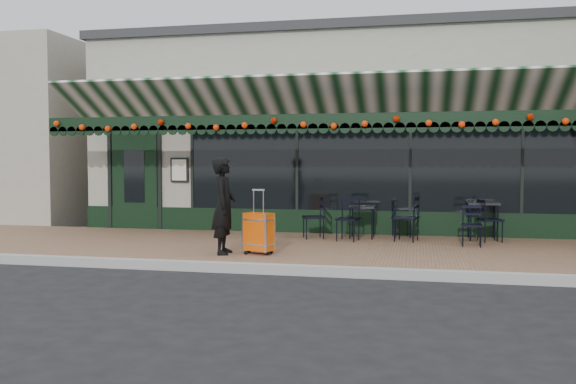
% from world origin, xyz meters
% --- Properties ---
extents(ground, '(80.00, 80.00, 0.00)m').
position_xyz_m(ground, '(0.00, 0.00, 0.00)').
color(ground, black).
rests_on(ground, ground).
extents(sidewalk, '(18.00, 4.00, 0.15)m').
position_xyz_m(sidewalk, '(0.00, 2.00, 0.07)').
color(sidewalk, brown).
rests_on(sidewalk, ground).
extents(curb, '(18.00, 0.16, 0.15)m').
position_xyz_m(curb, '(0.00, -0.08, 0.07)').
color(curb, '#9E9E99').
rests_on(curb, ground).
extents(restaurant_building, '(12.00, 9.60, 4.50)m').
position_xyz_m(restaurant_building, '(0.00, 7.84, 2.27)').
color(restaurant_building, gray).
rests_on(restaurant_building, ground).
extents(woman, '(0.47, 0.64, 1.62)m').
position_xyz_m(woman, '(-1.61, 0.74, 0.96)').
color(woman, black).
rests_on(woman, sidewalk).
extents(suitcase, '(0.53, 0.41, 1.08)m').
position_xyz_m(suitcase, '(-1.04, 0.84, 0.51)').
color(suitcase, '#E54E07').
rests_on(suitcase, sidewalk).
extents(cafe_table_a, '(0.60, 0.60, 0.74)m').
position_xyz_m(cafe_table_a, '(2.82, 3.60, 0.81)').
color(cafe_table_a, black).
rests_on(cafe_table_a, sidewalk).
extents(cafe_table_b, '(0.53, 0.53, 0.65)m').
position_xyz_m(cafe_table_b, '(0.46, 3.32, 0.73)').
color(cafe_table_b, black).
rests_on(cafe_table_b, sidewalk).
extents(chair_a_left, '(0.53, 0.53, 0.89)m').
position_xyz_m(chair_a_left, '(1.34, 3.01, 0.59)').
color(chair_a_left, black).
rests_on(chair_a_left, sidewalk).
extents(chair_a_right, '(0.52, 0.52, 0.83)m').
position_xyz_m(chair_a_right, '(2.93, 3.26, 0.57)').
color(chair_a_right, black).
rests_on(chair_a_right, sidewalk).
extents(chair_a_front, '(0.40, 0.40, 0.75)m').
position_xyz_m(chair_a_front, '(2.53, 2.54, 0.53)').
color(chair_a_front, black).
rests_on(chair_a_front, sidewalk).
extents(chair_b_left, '(0.54, 0.54, 0.84)m').
position_xyz_m(chair_b_left, '(-0.48, 3.06, 0.57)').
color(chair_b_left, black).
rests_on(chair_b_left, sidewalk).
extents(chair_b_right, '(0.44, 0.44, 0.75)m').
position_xyz_m(chair_b_right, '(1.24, 3.61, 0.53)').
color(chair_b_right, black).
rests_on(chair_b_right, sidewalk).
extents(chair_b_front, '(0.49, 0.49, 0.84)m').
position_xyz_m(chair_b_front, '(0.23, 2.82, 0.57)').
color(chair_b_front, black).
rests_on(chair_b_front, sidewalk).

